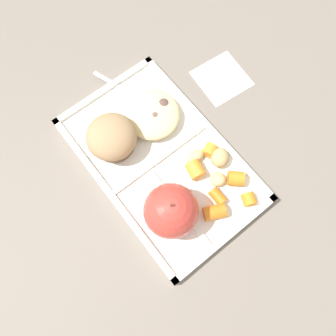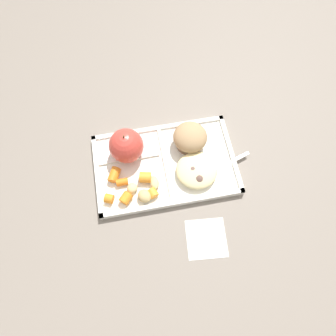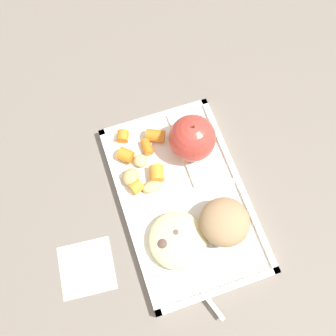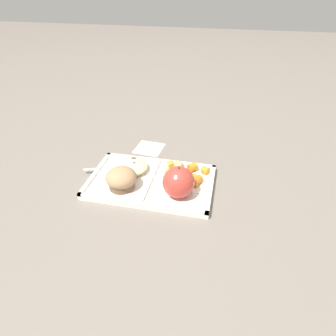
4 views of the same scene
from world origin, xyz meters
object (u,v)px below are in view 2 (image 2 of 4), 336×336
lunch_tray (165,165)px  green_apple (126,146)px  plastic_fork (220,168)px  bran_muffin (190,138)px

lunch_tray → green_apple: (-0.09, 0.05, 0.05)m
plastic_fork → bran_muffin: bearing=126.8°
bran_muffin → plastic_fork: (0.06, -0.09, -0.03)m
green_apple → lunch_tray: bearing=-27.9°
green_apple → bran_muffin: 0.17m
green_apple → plastic_fork: (0.23, -0.09, -0.04)m
lunch_tray → green_apple: bearing=152.1°
lunch_tray → bran_muffin: bearing=32.5°
bran_muffin → lunch_tray: bearing=-147.5°
bran_muffin → plastic_fork: bran_muffin is taller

